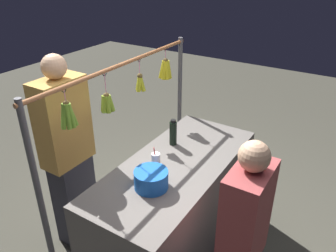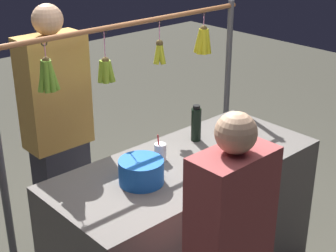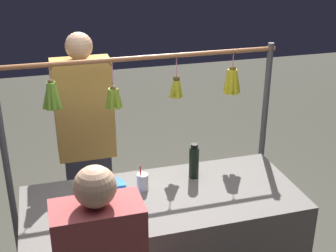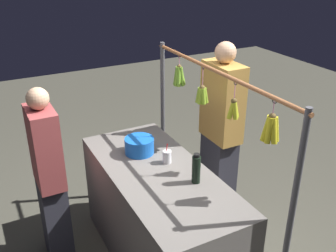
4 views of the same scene
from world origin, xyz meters
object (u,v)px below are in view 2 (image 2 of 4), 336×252
water_bottle (196,124)px  blue_bucket (141,171)px  vendor_person (59,139)px  drink_cup (160,152)px

water_bottle → blue_bucket: water_bottle is taller
water_bottle → vendor_person: vendor_person is taller
drink_cup → blue_bucket: bearing=27.4°
water_bottle → vendor_person: bearing=-46.4°
water_bottle → vendor_person: (0.64, -0.67, -0.14)m
water_bottle → vendor_person: size_ratio=0.14×
water_bottle → blue_bucket: (0.62, 0.19, -0.05)m
water_bottle → blue_bucket: bearing=17.1°
drink_cup → vendor_person: 0.78m
drink_cup → vendor_person: size_ratio=0.09×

